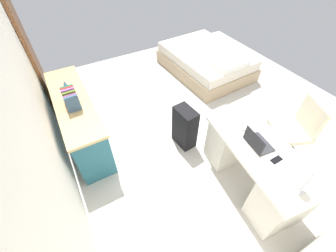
% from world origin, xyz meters
% --- Properties ---
extents(ground_plane, '(5.67, 5.67, 0.00)m').
position_xyz_m(ground_plane, '(0.00, 0.00, 0.00)').
color(ground_plane, beige).
extents(wall_back, '(4.67, 0.10, 2.80)m').
position_xyz_m(wall_back, '(0.00, 2.13, 1.40)').
color(wall_back, white).
rests_on(wall_back, ground_plane).
extents(door_wooden, '(0.88, 0.05, 2.04)m').
position_xyz_m(door_wooden, '(1.78, 2.05, 1.02)').
color(door_wooden, brown).
rests_on(door_wooden, ground_plane).
extents(desk, '(1.51, 0.83, 0.73)m').
position_xyz_m(desk, '(-1.36, 0.04, 0.38)').
color(desk, silver).
rests_on(desk, ground_plane).
extents(office_chair, '(0.60, 0.60, 0.94)m').
position_xyz_m(office_chair, '(-1.22, -0.81, 0.42)').
color(office_chair, black).
rests_on(office_chair, ground_plane).
extents(credenza, '(1.80, 0.48, 0.79)m').
position_xyz_m(credenza, '(0.54, 1.74, 0.40)').
color(credenza, '#235B6B').
rests_on(credenza, ground_plane).
extents(bed, '(1.97, 1.49, 0.58)m').
position_xyz_m(bed, '(1.23, -1.13, 0.24)').
color(bed, tan).
rests_on(bed, ground_plane).
extents(suitcase_black, '(0.38, 0.25, 0.67)m').
position_xyz_m(suitcase_black, '(-0.32, 0.41, 0.34)').
color(suitcase_black, black).
rests_on(suitcase_black, ground_plane).
extents(laptop, '(0.33, 0.26, 0.21)m').
position_xyz_m(laptop, '(-1.27, 0.07, 0.78)').
color(laptop, '#333338').
rests_on(laptop, desk).
extents(computer_mouse, '(0.07, 0.11, 0.03)m').
position_xyz_m(computer_mouse, '(-1.02, -0.00, 0.74)').
color(computer_mouse, white).
rests_on(computer_mouse, desk).
extents(cell_phone_near_laptop, '(0.07, 0.14, 0.01)m').
position_xyz_m(cell_phone_near_laptop, '(-1.54, 0.03, 0.73)').
color(cell_phone_near_laptop, black).
rests_on(cell_phone_near_laptop, desk).
extents(desk_lamp, '(0.16, 0.11, 0.34)m').
position_xyz_m(desk_lamp, '(-1.86, 0.11, 0.99)').
color(desk_lamp, silver).
rests_on(desk_lamp, desk).
extents(book_row, '(0.32, 0.17, 0.24)m').
position_xyz_m(book_row, '(0.41, 1.75, 0.90)').
color(book_row, '#365272').
rests_on(book_row, credenza).
extents(figurine_small, '(0.08, 0.08, 0.11)m').
position_xyz_m(figurine_small, '(0.88, 1.75, 0.85)').
color(figurine_small, '#4C7FBF').
rests_on(figurine_small, credenza).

